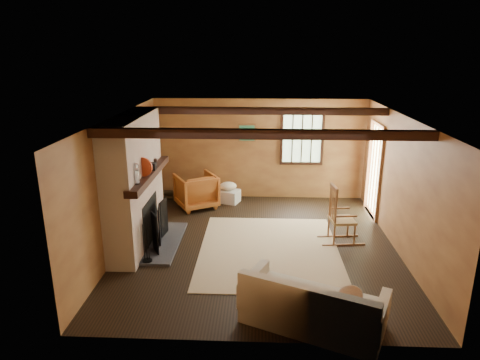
# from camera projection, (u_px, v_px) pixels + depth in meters

# --- Properties ---
(ground) EXTENTS (5.50, 5.50, 0.00)m
(ground) POSITION_uv_depth(u_px,v_px,m) (258.00, 245.00, 7.95)
(ground) COLOR black
(ground) RESTS_ON ground
(room_envelope) EXTENTS (5.02, 5.52, 2.44)m
(room_envelope) POSITION_uv_depth(u_px,v_px,m) (272.00, 157.00, 7.71)
(room_envelope) COLOR #AB733C
(room_envelope) RESTS_ON ground
(fireplace) EXTENTS (1.02, 2.30, 2.40)m
(fireplace) POSITION_uv_depth(u_px,v_px,m) (136.00, 187.00, 7.73)
(fireplace) COLOR brown
(fireplace) RESTS_ON ground
(rug) EXTENTS (2.50, 3.00, 0.01)m
(rug) POSITION_uv_depth(u_px,v_px,m) (269.00, 250.00, 7.75)
(rug) COLOR tan
(rug) RESTS_ON ground
(rocking_chair) EXTENTS (0.85, 0.51, 1.12)m
(rocking_chair) POSITION_uv_depth(u_px,v_px,m) (340.00, 218.00, 7.99)
(rocking_chair) COLOR tan
(rocking_chair) RESTS_ON ground
(sofa) EXTENTS (2.01, 1.49, 0.74)m
(sofa) POSITION_uv_depth(u_px,v_px,m) (312.00, 309.00, 5.55)
(sofa) COLOR white
(sofa) RESTS_ON ground
(firewood_pile) EXTENTS (0.66, 0.12, 0.24)m
(firewood_pile) POSITION_uv_depth(u_px,v_px,m) (174.00, 195.00, 10.32)
(firewood_pile) COLOR brown
(firewood_pile) RESTS_ON ground
(laundry_basket) EXTENTS (0.60, 0.53, 0.30)m
(laundry_basket) POSITION_uv_depth(u_px,v_px,m) (228.00, 196.00, 10.16)
(laundry_basket) COLOR silver
(laundry_basket) RESTS_ON ground
(basket_pillow) EXTENTS (0.44, 0.37, 0.20)m
(basket_pillow) POSITION_uv_depth(u_px,v_px,m) (228.00, 186.00, 10.09)
(basket_pillow) COLOR white
(basket_pillow) RESTS_ON laundry_basket
(armchair) EXTENTS (1.15, 1.16, 0.79)m
(armchair) POSITION_uv_depth(u_px,v_px,m) (196.00, 191.00, 9.78)
(armchair) COLOR #BF6026
(armchair) RESTS_ON ground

